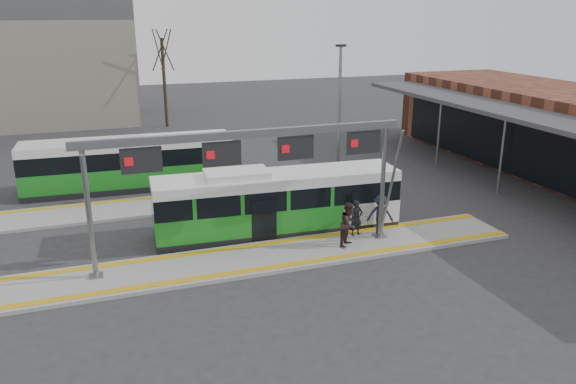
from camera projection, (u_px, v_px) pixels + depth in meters
The scene contains 14 objects.
ground at pixel (263, 259), 22.98m from camera, with size 120.00×120.00×0.00m, color #2D2D30.
platform_main at pixel (263, 258), 22.95m from camera, with size 22.00×3.00×0.15m, color gray.
platform_second at pixel (144, 207), 28.89m from camera, with size 20.00×3.00×0.15m, color gray.
tactile_main at pixel (263, 256), 22.93m from camera, with size 22.00×2.65×0.02m.
tactile_second at pixel (142, 199), 29.90m from camera, with size 20.00×0.35×0.02m.
gantry at pixel (251, 157), 21.77m from camera, with size 13.00×1.68×5.20m.
hero_bus at pixel (277, 203), 25.47m from camera, with size 11.19×2.94×3.05m.
bg_bus_green at pixel (129, 164), 31.77m from camera, with size 11.58×2.89×2.87m.
passenger_a at pixel (356, 218), 24.85m from camera, with size 0.59×0.39×1.61m, color black.
passenger_b at pixel (349, 224), 23.72m from camera, with size 0.93×0.72×1.91m, color #2F211F.
passenger_c at pixel (380, 215), 24.97m from camera, with size 1.16×0.67×1.80m, color #1A1F2F.
tree_left at pixel (70, 64), 47.28m from camera, with size 1.40×1.40×7.16m.
tree_mid at pixel (162, 51), 47.52m from camera, with size 1.40×1.40×8.56m.
lamp_east at pixel (339, 120), 29.26m from camera, with size 0.50×0.25×8.10m.
Camera 1 is at (-5.96, -20.18, 9.68)m, focal length 35.00 mm.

